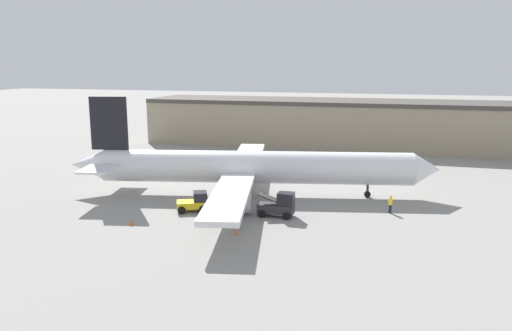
{
  "coord_description": "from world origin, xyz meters",
  "views": [
    {
      "loc": [
        14.79,
        -52.92,
        14.76
      ],
      "look_at": [
        0.0,
        0.0,
        3.47
      ],
      "focal_mm": 35.0,
      "sensor_mm": 36.0,
      "label": 1
    }
  ],
  "objects": [
    {
      "name": "ground_plane",
      "position": [
        0.0,
        0.0,
        0.0
      ],
      "size": [
        400.0,
        400.0,
        0.0
      ],
      "primitive_type": "plane",
      "color": "gray"
    },
    {
      "name": "safety_cone_far",
      "position": [
        -8.28,
        -13.45,
        0.28
      ],
      "size": [
        0.36,
        0.36,
        0.55
      ],
      "color": "#EF590F",
      "rests_on": "ground_plane"
    },
    {
      "name": "baggage_tug",
      "position": [
        -4.35,
        -7.61,
        0.94
      ],
      "size": [
        3.51,
        3.08,
        1.98
      ],
      "rotation": [
        0.0,
        0.0,
        0.44
      ],
      "color": "yellow",
      "rests_on": "ground_plane"
    },
    {
      "name": "belt_loader_truck",
      "position": [
        4.32,
        -7.2,
        1.15
      ],
      "size": [
        3.55,
        1.75,
        2.48
      ],
      "rotation": [
        0.0,
        0.0,
        -0.01
      ],
      "color": "#2D2D33",
      "rests_on": "ground_plane"
    },
    {
      "name": "airplane",
      "position": [
        -0.97,
        -0.2,
        3.21
      ],
      "size": [
        41.53,
        37.44,
        11.11
      ],
      "rotation": [
        0.0,
        0.0,
        0.2
      ],
      "color": "white",
      "rests_on": "ground_plane"
    },
    {
      "name": "ground_crew_worker",
      "position": [
        14.82,
        -3.01,
        0.97
      ],
      "size": [
        0.4,
        0.4,
        1.82
      ],
      "rotation": [
        0.0,
        0.0,
        3.1
      ],
      "color": "#1E2338",
      "rests_on": "ground_plane"
    },
    {
      "name": "safety_cone_near",
      "position": [
        1.89,
        -13.3,
        0.28
      ],
      "size": [
        0.36,
        0.36,
        0.55
      ],
      "color": "#EF590F",
      "rests_on": "ground_plane"
    },
    {
      "name": "terminal_building",
      "position": [
        14.61,
        37.55,
        4.15
      ],
      "size": [
        88.7,
        13.53,
        8.29
      ],
      "color": "gray",
      "rests_on": "ground_plane"
    }
  ]
}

